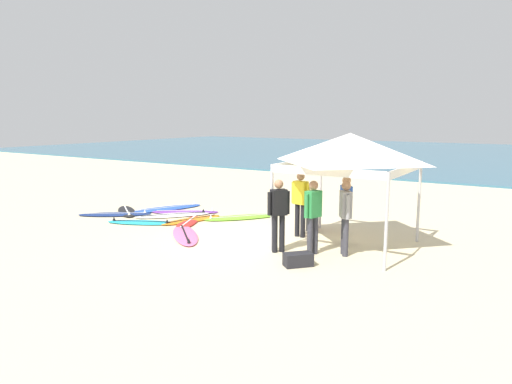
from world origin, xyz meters
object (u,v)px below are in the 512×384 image
surfboard_pink (185,235)px  surfboard_white (173,215)px  surfboard_black (127,211)px  person_grey (345,213)px  surfboard_orange (191,220)px  person_blue (346,206)px  person_red (311,208)px  surfboard_lime (241,217)px  person_yellow (300,200)px  person_black (279,210)px  surfboard_blue (166,208)px  surfboard_purple (185,212)px  surfboard_navy (115,214)px  person_green (313,212)px  surfboard_red (188,222)px  canopy_tent (350,148)px  surfboard_cyan (141,222)px

surfboard_pink → surfboard_white: same height
surfboard_black → person_grey: bearing=-4.8°
surfboard_orange → person_blue: bearing=-0.3°
surfboard_white → person_red: person_red is taller
surfboard_white → surfboard_black: (-1.71, -0.39, 0.00)m
surfboard_lime → surfboard_orange: (-1.07, -1.13, 0.00)m
person_yellow → person_black: size_ratio=1.00×
surfboard_blue → surfboard_black: (-0.76, -1.07, 0.00)m
surfboard_purple → person_yellow: person_yellow is taller
surfboard_navy → person_grey: size_ratio=1.31×
surfboard_pink → person_green: bearing=5.2°
surfboard_red → person_blue: person_blue is taller
surfboard_navy → surfboard_orange: bearing=14.7°
surfboard_white → person_green: 5.80m
surfboard_purple → surfboard_white: same height
surfboard_red → surfboard_blue: 2.36m
person_yellow → person_grey: (1.61, -0.92, 0.00)m
surfboard_black → canopy_tent: bearing=0.6°
surfboard_pink → person_blue: bearing=20.7°
surfboard_pink → surfboard_lime: bearing=89.6°
canopy_tent → surfboard_purple: canopy_tent is taller
surfboard_purple → surfboard_black: 1.96m
surfboard_pink → surfboard_red: 1.50m
surfboard_cyan → person_green: 5.73m
surfboard_lime → person_blue: bearing=-16.6°
surfboard_orange → surfboard_red: bearing=-65.7°
surfboard_cyan → surfboard_blue: bearing=113.5°
person_green → person_blue: size_ratio=1.00×
surfboard_lime → surfboard_red: bearing=-123.0°
surfboard_cyan → person_black: person_black is taller
person_green → surfboard_purple: bearing=160.4°
surfboard_red → surfboard_black: same height
person_grey → surfboard_pink: bearing=-171.0°
surfboard_white → person_grey: size_ratio=1.32×
surfboard_purple → surfboard_cyan: (-0.08, -1.87, 0.00)m
surfboard_pink → person_blue: (3.89, 1.47, 0.95)m
surfboard_black → surfboard_pink: bearing=-19.8°
surfboard_lime → person_red: bearing=-8.3°
canopy_tent → surfboard_cyan: bearing=-170.8°
surfboard_navy → surfboard_black: 0.52m
surfboard_navy → person_yellow: person_yellow is taller
surfboard_pink → surfboard_white: bearing=139.2°
surfboard_orange → person_green: (4.61, -1.17, 0.95)m
person_grey → surfboard_purple: bearing=165.2°
surfboard_black → person_green: 7.39m
person_black → surfboard_cyan: bearing=175.8°
surfboard_blue → surfboard_orange: 2.10m
surfboard_pink → canopy_tent: bearing=19.6°
surfboard_pink → person_blue: size_ratio=1.22×
person_black → person_grey: 1.52m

